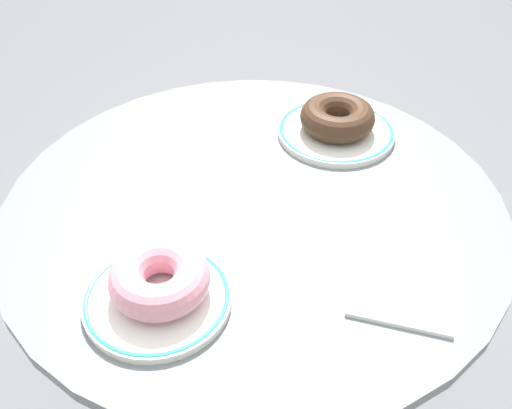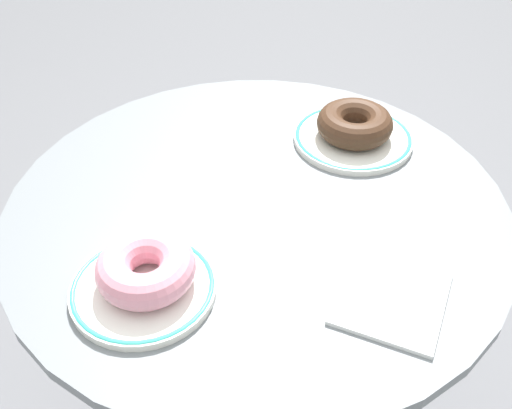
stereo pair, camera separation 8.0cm
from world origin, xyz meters
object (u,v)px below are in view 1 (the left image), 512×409
(donut_pink_frosted, at_px, (157,277))
(plate_left, at_px, (158,299))
(donut_chocolate, at_px, (337,117))
(plate_right, at_px, (336,131))
(paper_napkin, at_px, (403,284))
(cafe_table, at_px, (254,310))

(donut_pink_frosted, bearing_deg, plate_left, -152.20)
(plate_left, relative_size, donut_pink_frosted, 1.48)
(plate_left, relative_size, donut_chocolate, 1.46)
(donut_chocolate, bearing_deg, plate_left, 176.76)
(plate_right, xyz_separation_m, paper_napkin, (-0.26, -0.21, -0.00))
(cafe_table, xyz_separation_m, plate_right, (0.22, -0.03, 0.25))
(plate_left, relative_size, plate_right, 0.92)
(cafe_table, height_order, donut_pink_frosted, donut_pink_frosted)
(plate_left, height_order, paper_napkin, plate_left)
(donut_chocolate, bearing_deg, paper_napkin, -140.36)
(cafe_table, xyz_separation_m, donut_pink_frosted, (-0.21, 0.00, 0.27))
(cafe_table, relative_size, donut_chocolate, 6.24)
(plate_right, bearing_deg, donut_pink_frosted, 176.09)
(paper_napkin, bearing_deg, cafe_table, 80.35)
(plate_left, xyz_separation_m, paper_napkin, (0.18, -0.24, -0.00))
(donut_pink_frosted, xyz_separation_m, donut_chocolate, (0.43, -0.03, -0.00))
(plate_right, distance_m, donut_chocolate, 0.03)
(cafe_table, distance_m, donut_chocolate, 0.35)
(plate_left, bearing_deg, cafe_table, 0.09)
(plate_right, bearing_deg, donut_chocolate, 0.00)
(plate_left, xyz_separation_m, donut_chocolate, (0.44, -0.02, 0.03))
(plate_left, distance_m, plate_right, 0.44)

